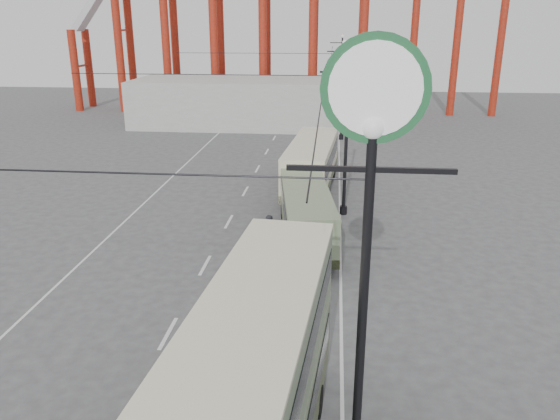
# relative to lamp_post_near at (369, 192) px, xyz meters

# --- Properties ---
(ground) EXTENTS (160.00, 160.00, 0.00)m
(ground) POSITION_rel_lamp_post_near_xyz_m (-5.60, 3.00, -7.86)
(ground) COLOR #47474A
(ground) RESTS_ON ground
(road_markings) EXTENTS (12.52, 120.00, 0.01)m
(road_markings) POSITION_rel_lamp_post_near_xyz_m (-6.46, 22.70, -7.86)
(road_markings) COLOR silver
(road_markings) RESTS_ON ground
(lamp_post_near) EXTENTS (3.20, 0.44, 10.80)m
(lamp_post_near) POSITION_rel_lamp_post_near_xyz_m (0.00, 0.00, 0.00)
(lamp_post_near) COLOR black
(lamp_post_near) RESTS_ON ground
(lamp_post_mid) EXTENTS (3.20, 0.44, 9.32)m
(lamp_post_mid) POSITION_rel_lamp_post_near_xyz_m (0.00, 21.00, -3.18)
(lamp_post_mid) COLOR black
(lamp_post_mid) RESTS_ON ground
(lamp_post_far) EXTENTS (3.20, 0.44, 9.32)m
(lamp_post_far) POSITION_rel_lamp_post_near_xyz_m (0.00, 43.00, -3.18)
(lamp_post_far) COLOR black
(lamp_post_far) RESTS_ON ground
(lamp_post_distant) EXTENTS (3.20, 0.44, 9.32)m
(lamp_post_distant) POSITION_rel_lamp_post_near_xyz_m (0.00, 65.00, -3.18)
(lamp_post_distant) COLOR black
(lamp_post_distant) RESTS_ON ground
(fairground_shed) EXTENTS (22.00, 10.00, 5.00)m
(fairground_shed) POSITION_rel_lamp_post_near_xyz_m (-11.60, 50.00, -5.36)
(fairground_shed) COLOR #A4A49F
(fairground_shed) RESTS_ON ground
(double_decker_bus) EXTENTS (3.27, 9.93, 5.24)m
(double_decker_bus) POSITION_rel_lamp_post_near_xyz_m (-2.28, 0.46, -4.93)
(double_decker_bus) COLOR #343A1F
(double_decker_bus) RESTS_ON ground
(single_decker_green) EXTENTS (3.64, 10.30, 2.85)m
(single_decker_green) POSITION_rel_lamp_post_near_xyz_m (-2.08, 16.92, -6.25)
(single_decker_green) COLOR #6A7C5B
(single_decker_green) RESTS_ON ground
(single_decker_cream) EXTENTS (3.50, 10.94, 3.35)m
(single_decker_cream) POSITION_rel_lamp_post_near_xyz_m (-2.14, 25.85, -5.97)
(single_decker_cream) COLOR beige
(single_decker_cream) RESTS_ON ground
(pedestrian) EXTENTS (0.86, 0.76, 1.97)m
(pedestrian) POSITION_rel_lamp_post_near_xyz_m (-3.78, 14.90, -6.88)
(pedestrian) COLOR black
(pedestrian) RESTS_ON ground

